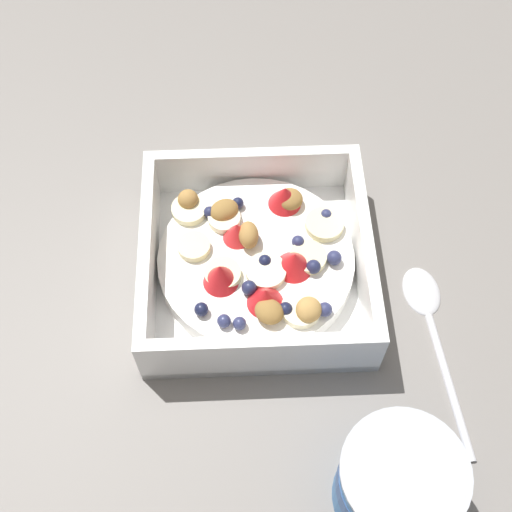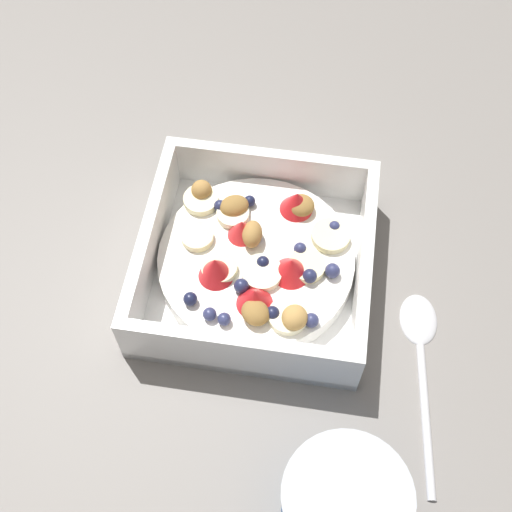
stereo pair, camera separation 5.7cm
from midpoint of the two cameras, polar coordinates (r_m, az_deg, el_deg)
ground_plane at (r=0.60m, az=-1.40°, el=-0.84°), size 2.40×2.40×0.00m
fruit_bowl at (r=0.58m, az=-2.76°, el=-0.70°), size 0.19×0.19×0.06m
spoon at (r=0.59m, az=11.83°, el=-5.25°), size 0.04×0.17×0.01m
yogurt_cup at (r=0.50m, az=8.35°, el=-18.85°), size 0.09×0.09×0.08m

